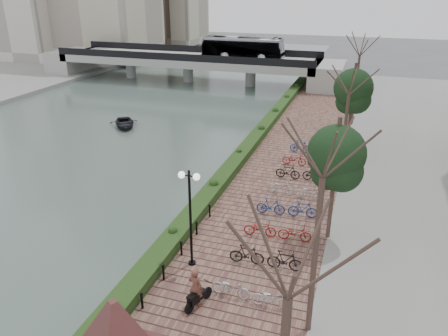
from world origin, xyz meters
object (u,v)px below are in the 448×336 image
at_px(motorcycle, 198,297).
at_px(pedestrian, 196,287).
at_px(lamppost, 190,198).
at_px(boat, 124,123).

relative_size(motorcycle, pedestrian, 0.79).
relative_size(lamppost, boat, 1.28).
bearing_deg(motorcycle, lamppost, 136.21).
bearing_deg(boat, pedestrian, -88.05).
bearing_deg(motorcycle, pedestrian, -153.16).
bearing_deg(pedestrian, lamppost, -54.01).
height_order(lamppost, pedestrian, lamppost).
xyz_separation_m(pedestrian, boat, (-16.06, 21.70, -0.98)).
bearing_deg(motorcycle, boat, 145.25).
height_order(lamppost, boat, lamppost).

